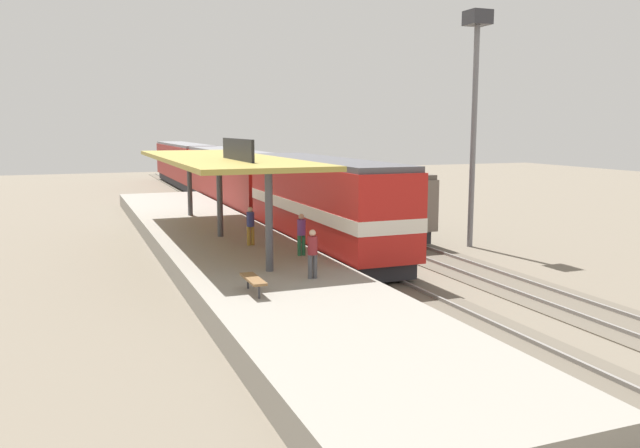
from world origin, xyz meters
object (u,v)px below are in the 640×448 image
(locomotive, at_px, (322,205))
(light_mast, at_px, (475,80))
(passenger_carriage_rear, at_px, (184,164))
(person_boarding, at_px, (301,232))
(platform_bench, at_px, (253,280))
(person_walking, at_px, (313,251))
(freight_car, at_px, (362,198))
(person_waiting, at_px, (250,224))
(passenger_carriage_front, at_px, (232,179))

(locomotive, bearing_deg, light_mast, -6.48)
(passenger_carriage_rear, height_order, person_boarding, passenger_carriage_rear)
(passenger_carriage_rear, bearing_deg, platform_bench, -97.12)
(locomotive, xyz_separation_m, person_boarding, (-2.55, -4.12, -0.56))
(person_walking, relative_size, person_boarding, 1.00)
(freight_car, bearing_deg, passenger_carriage_rear, 97.81)
(locomotive, bearing_deg, person_waiting, -163.42)
(platform_bench, distance_m, freight_car, 17.98)
(platform_bench, bearing_deg, locomotive, 56.96)
(light_mast, bearing_deg, freight_car, 117.42)
(locomotive, height_order, person_waiting, locomotive)
(platform_bench, relative_size, freight_car, 0.14)
(passenger_carriage_rear, relative_size, light_mast, 1.71)
(freight_car, height_order, person_walking, freight_car)
(passenger_carriage_front, distance_m, light_mast, 21.32)
(passenger_carriage_front, height_order, person_waiting, passenger_carriage_front)
(locomotive, relative_size, person_boarding, 8.44)
(locomotive, bearing_deg, freight_car, 48.94)
(platform_bench, height_order, locomotive, locomotive)
(freight_car, distance_m, person_waiting, 10.63)
(freight_car, xyz_separation_m, light_mast, (3.20, -6.17, 6.43))
(person_waiting, distance_m, person_walking, 6.88)
(person_waiting, bearing_deg, locomotive, 16.58)
(light_mast, bearing_deg, passenger_carriage_front, 112.44)
(locomotive, distance_m, person_waiting, 4.07)
(person_boarding, bearing_deg, person_waiting, 113.90)
(passenger_carriage_rear, xyz_separation_m, freight_car, (4.60, -33.52, -0.34))
(locomotive, xyz_separation_m, light_mast, (7.80, -0.89, 5.99))
(locomotive, height_order, freight_car, locomotive)
(person_walking, xyz_separation_m, person_boarding, (1.00, 3.91, 0.00))
(person_boarding, bearing_deg, freight_car, 52.73)
(platform_bench, distance_m, light_mast, 17.60)
(platform_bench, bearing_deg, passenger_carriage_rear, 82.88)
(platform_bench, relative_size, person_waiting, 0.99)
(light_mast, xyz_separation_m, person_boarding, (-10.35, -3.23, -6.54))
(locomotive, xyz_separation_m, passenger_carriage_rear, (0.00, 38.80, -0.10))
(passenger_carriage_rear, bearing_deg, freight_car, -82.19)
(passenger_carriage_front, bearing_deg, passenger_carriage_rear, 90.00)
(locomotive, height_order, light_mast, light_mast)
(freight_car, distance_m, person_walking, 15.61)
(passenger_carriage_front, xyz_separation_m, light_mast, (7.80, -18.89, 6.08))
(passenger_carriage_front, bearing_deg, locomotive, -90.00)
(light_mast, height_order, person_walking, light_mast)
(passenger_carriage_rear, bearing_deg, locomotive, -90.00)
(passenger_carriage_rear, xyz_separation_m, person_walking, (-3.55, -46.83, -0.46))
(person_waiting, relative_size, person_walking, 1.00)
(locomotive, bearing_deg, person_walking, -113.88)
(platform_bench, xyz_separation_m, locomotive, (6.00, 9.23, 1.07))
(passenger_carriage_front, bearing_deg, person_waiting, -101.42)
(person_waiting, bearing_deg, freight_car, 37.23)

